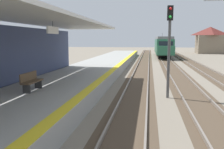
# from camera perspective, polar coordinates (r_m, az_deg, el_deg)

# --- Properties ---
(station_platform) EXTENTS (5.00, 80.00, 0.91)m
(station_platform) POSITION_cam_1_polar(r_m,az_deg,el_deg) (15.98, -10.40, -2.43)
(station_platform) COLOR #999993
(station_platform) RESTS_ON ground
(track_pair_nearest_platform) EXTENTS (2.34, 120.00, 0.16)m
(track_pair_nearest_platform) POSITION_cam_1_polar(r_m,az_deg,el_deg) (19.13, 6.22, -1.83)
(track_pair_nearest_platform) COLOR #4C3D2D
(track_pair_nearest_platform) RESTS_ON ground
(track_pair_middle) EXTENTS (2.34, 120.00, 0.16)m
(track_pair_middle) POSITION_cam_1_polar(r_m,az_deg,el_deg) (19.29, 16.37, -2.03)
(track_pair_middle) COLOR #4C3D2D
(track_pair_middle) RESTS_ON ground
(approaching_train) EXTENTS (2.93, 19.60, 4.76)m
(approaching_train) POSITION_cam_1_polar(r_m,az_deg,el_deg) (50.08, 11.80, 6.62)
(approaching_train) COLOR #286647
(approaching_train) RESTS_ON ground
(rail_signal_post) EXTENTS (0.32, 0.34, 5.20)m
(rail_signal_post) POSITION_cam_1_polar(r_m,az_deg,el_deg) (14.21, 13.20, 7.31)
(rail_signal_post) COLOR #4C4C4C
(rail_signal_post) RESTS_ON ground
(platform_bench) EXTENTS (0.45, 1.60, 0.88)m
(platform_bench) POSITION_cam_1_polar(r_m,az_deg,el_deg) (12.41, -18.33, -1.42)
(platform_bench) COLOR brown
(platform_bench) RESTS_ON station_platform
(distant_trackside_house) EXTENTS (6.60, 5.28, 6.40)m
(distant_trackside_house) POSITION_cam_1_polar(r_m,az_deg,el_deg) (64.22, 21.84, 7.55)
(distant_trackside_house) COLOR #7F705B
(distant_trackside_house) RESTS_ON ground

